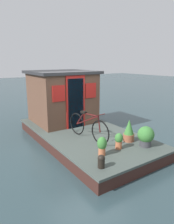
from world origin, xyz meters
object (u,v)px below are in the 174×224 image
(houseboat_cabin, at_px, (62,96))
(mooring_bollard, at_px, (101,161))
(potted_plant_geranium, at_px, (119,140))
(potted_plant_mint, at_px, (102,145))
(potted_plant_rosemary, at_px, (129,131))
(bicycle, at_px, (88,127))
(potted_plant_fern, at_px, (146,136))

(houseboat_cabin, xyz_separation_m, mooring_bollard, (-3.69, 0.97, -0.81))
(potted_plant_geranium, height_order, potted_plant_mint, potted_plant_mint)
(potted_plant_geranium, distance_m, potted_plant_rosemary, 0.66)
(bicycle, height_order, mooring_bollard, bicycle)
(bicycle, height_order, potted_plant_rosemary, bicycle)
(potted_plant_mint, height_order, potted_plant_rosemary, potted_plant_rosemary)
(houseboat_cabin, height_order, potted_plant_geranium, houseboat_cabin)
(bicycle, bearing_deg, mooring_bollard, 155.71)
(mooring_bollard, bearing_deg, potted_plant_mint, -39.14)
(mooring_bollard, bearing_deg, bicycle, -24.29)
(potted_plant_geranium, distance_m, potted_plant_mint, 0.61)
(potted_plant_mint, xyz_separation_m, potted_plant_rosemary, (0.30, -1.21, 0.05))
(potted_plant_geranium, bearing_deg, bicycle, 15.19)
(potted_plant_geranium, height_order, potted_plant_rosemary, potted_plant_rosemary)
(potted_plant_fern, relative_size, potted_plant_geranium, 1.30)
(houseboat_cabin, xyz_separation_m, potted_plant_geranium, (-3.15, -0.02, -0.73))
(potted_plant_geranium, bearing_deg, mooring_bollard, 118.41)
(houseboat_cabin, height_order, mooring_bollard, houseboat_cabin)
(potted_plant_mint, xyz_separation_m, mooring_bollard, (-0.48, 0.39, -0.10))
(potted_plant_geranium, xyz_separation_m, potted_plant_rosemary, (0.24, -0.61, 0.07))
(houseboat_cabin, distance_m, potted_plant_fern, 3.58)
(potted_plant_fern, distance_m, potted_plant_mint, 1.34)
(houseboat_cabin, relative_size, potted_plant_mint, 4.79)
(bicycle, xyz_separation_m, potted_plant_rosemary, (-0.80, -0.89, -0.08))
(houseboat_cabin, bearing_deg, potted_plant_fern, -167.86)
(potted_plant_geranium, relative_size, potted_plant_mint, 0.91)
(potted_plant_rosemary, bearing_deg, potted_plant_geranium, 111.73)
(potted_plant_rosemary, bearing_deg, mooring_bollard, 115.96)
(potted_plant_geranium, relative_size, mooring_bollard, 1.44)
(potted_plant_rosemary, bearing_deg, potted_plant_fern, -168.50)
(bicycle, relative_size, potted_plant_mint, 3.63)
(houseboat_cabin, bearing_deg, potted_plant_rosemary, -167.75)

